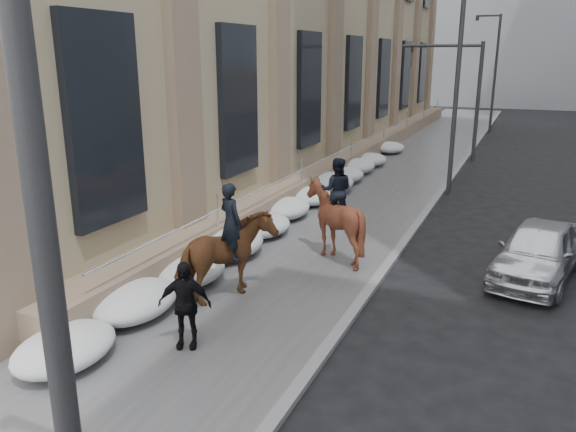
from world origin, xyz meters
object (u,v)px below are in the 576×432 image
object	(u,v)px
car_silver	(538,251)
mounted_horse_right	(335,217)
mounted_horse_left	(226,255)
pedestrian	(185,305)

from	to	relation	value
car_silver	mounted_horse_right	bearing A→B (deg)	-157.87
mounted_horse_left	car_silver	size ratio (longest dim) A/B	0.63
mounted_horse_left	mounted_horse_right	size ratio (longest dim) A/B	0.97
mounted_horse_left	mounted_horse_right	world-z (taller)	mounted_horse_right
pedestrian	mounted_horse_right	bearing A→B (deg)	58.62
mounted_horse_right	pedestrian	distance (m)	5.68
mounted_horse_right	pedestrian	world-z (taller)	mounted_horse_right
mounted_horse_left	car_silver	distance (m)	7.69
mounted_horse_left	car_silver	bearing A→B (deg)	-121.18
pedestrian	car_silver	bearing A→B (deg)	26.12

